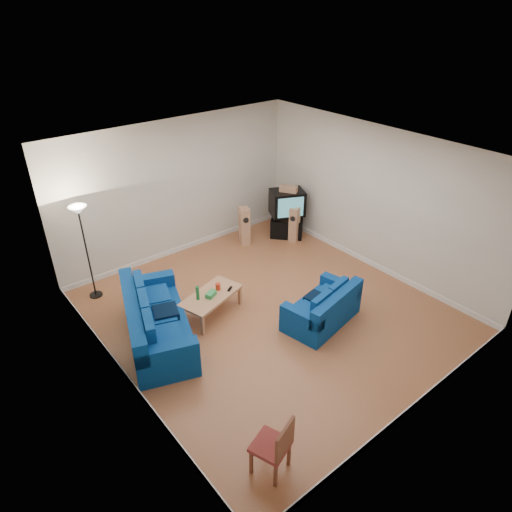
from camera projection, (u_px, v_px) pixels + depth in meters
room at (270, 244)px, 8.29m from camera, size 6.01×6.51×3.21m
sofa_three_seat at (154, 325)px, 8.17m from camera, size 1.75×2.57×0.91m
sofa_loveseat at (324, 310)px, 8.64m from camera, size 1.66×1.12×0.76m
coffee_table at (211, 297)px, 8.81m from camera, size 1.38×0.96×0.46m
bottle at (198, 293)px, 8.58m from camera, size 0.08×0.08×0.28m
tissue_box at (211, 294)px, 8.71m from camera, size 0.26×0.21×0.09m
red_canister at (218, 287)px, 8.90m from camera, size 0.13×0.13×0.14m
remote at (230, 289)px, 8.93m from camera, size 0.16×0.13×0.02m
tv_stand at (287, 228)px, 11.73m from camera, size 0.88×0.89×0.49m
av_receiver at (286, 218)px, 11.55m from camera, size 0.52×0.57×0.11m
television at (287, 203)px, 11.45m from camera, size 0.99×0.89×0.63m
centre_speaker at (288, 189)px, 11.20m from camera, size 0.37×0.46×0.15m
speaker_left at (244, 226)px, 11.27m from camera, size 0.31×0.35×0.97m
speaker_right at (294, 224)px, 11.43m from camera, size 0.33×0.31×0.91m
floor_lamp at (81, 223)px, 8.70m from camera, size 0.35×0.35×2.03m
dining_chair at (275, 445)px, 5.80m from camera, size 0.57×0.57×0.93m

